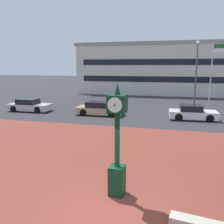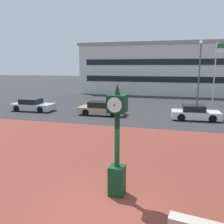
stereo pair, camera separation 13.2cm
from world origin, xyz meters
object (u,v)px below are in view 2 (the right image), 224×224
Objects in this scene: civic_building at (160,69)px; car_street_distant at (32,105)px; car_street_near at (195,113)px; flagpole_primary at (217,67)px; street_lamp_post at (199,69)px; street_clock at (117,146)px; car_street_mid at (102,109)px.

car_street_distant is at bearing -118.77° from civic_building.
flagpole_primary is (2.80, 8.63, 3.95)m from car_street_near.
car_street_distant is 17.71m from street_lamp_post.
civic_building is (11.67, 21.26, 3.61)m from car_street_distant.
street_clock is at bearing -105.97° from flagpole_primary.
street_lamp_post is (4.14, 18.43, 2.48)m from street_clock.
car_street_distant is at bearing -93.37° from car_street_near.
street_clock is 0.93× the size of car_street_distant.
car_street_near is 0.94× the size of car_street_mid.
car_street_mid is 0.17× the size of civic_building.
car_street_distant is (-7.64, 0.11, 0.00)m from car_street_mid.
street_clock is 14.67m from car_street_mid.
car_street_mid is 22.05m from civic_building.
civic_building reaches higher than flagpole_primary.
civic_building is at bearing 106.75° from street_lamp_post.
car_street_near is at bearing 78.44° from street_clock.
civic_building reaches higher than street_lamp_post.
flagpole_primary is at bearing 126.89° from car_street_mid.
car_street_mid is 10.86m from street_lamp_post.
car_street_near is 0.56× the size of flagpole_primary.
car_street_near is 9.89m from flagpole_primary.
flagpole_primary reaches higher than street_lamp_post.
civic_building is (-0.89, 35.13, 2.34)m from street_clock.
street_clock is 14.37m from car_street_near.
car_street_near is 0.95× the size of car_street_distant.
car_street_distant is 24.53m from civic_building.
car_street_distant is (-16.19, 0.02, 0.00)m from car_street_near.
street_clock reaches higher than car_street_near.
car_street_distant is 21.22m from flagpole_primary.
flagpole_primary is (6.43, 22.48, 2.68)m from street_clock.
street_lamp_post is at bearing 116.63° from car_street_mid.
car_street_near is 0.58× the size of street_lamp_post.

